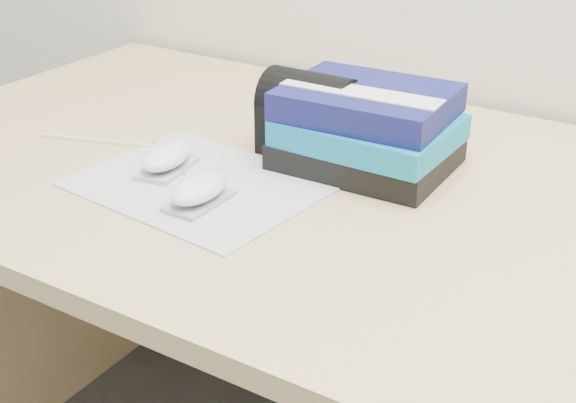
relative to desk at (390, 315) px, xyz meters
The scene contains 7 objects.
desk is the anchor object (origin of this frame).
mousepad 0.37m from the desk, 141.80° to the right, with size 0.32×0.25×0.00m, color #A09FA7.
mouse_rear 0.42m from the desk, 150.55° to the right, with size 0.07×0.11×0.04m.
mouse_front 0.38m from the desk, 129.39° to the right, with size 0.05×0.10×0.04m.
usb_cable 0.51m from the desk, 163.45° to the right, with size 0.00×0.00×0.23m, color white.
book_stack 0.30m from the desk, behind, with size 0.24×0.20×0.12m.
pouch 0.33m from the desk, behind, with size 0.13×0.09×0.12m.
Camera 1 is at (0.41, 0.69, 1.20)m, focal length 50.00 mm.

